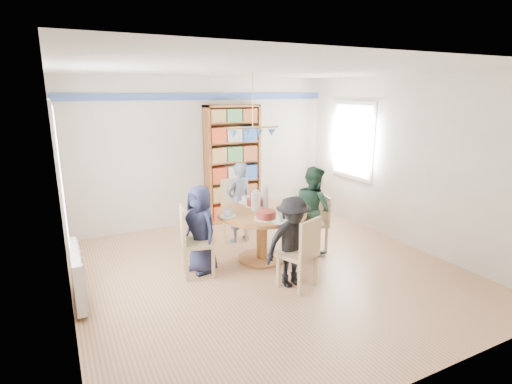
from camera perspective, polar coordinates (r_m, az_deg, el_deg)
ground at (r=5.69m, az=1.87°, el=-11.20°), size 5.00×5.00×0.00m
room_shell at (r=5.86m, az=-4.37°, el=6.40°), size 5.00×5.00×5.00m
radiator at (r=5.23m, az=-24.20°, el=-10.69°), size 0.12×1.00×0.60m
dining_table at (r=5.85m, az=0.83°, el=-4.60°), size 1.30×1.30×0.75m
chair_left at (r=5.45m, az=-9.15°, el=-6.52°), size 0.51×0.51×0.97m
chair_right at (r=6.40m, az=8.95°, el=-3.89°), size 0.47×0.47×0.86m
chair_far at (r=6.78m, az=-3.12°, el=-2.01°), size 0.56×0.56×1.00m
chair_near at (r=5.05m, az=6.66°, el=-8.28°), size 0.54×0.54×0.94m
person_left at (r=5.52m, az=-7.91°, el=-5.28°), size 0.53×0.68×1.22m
person_right at (r=6.25m, az=8.17°, el=-2.42°), size 0.51×0.65×1.34m
person_far at (r=6.56m, az=-2.43°, el=-1.49°), size 0.54×0.42×1.33m
person_near at (r=5.10m, az=5.25°, el=-7.12°), size 0.77×0.45×1.18m
bookshelf at (r=7.58m, az=-3.35°, el=3.87°), size 1.05×0.31×2.20m
tableware at (r=5.77m, az=0.47°, el=-2.06°), size 1.29×1.29×0.34m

